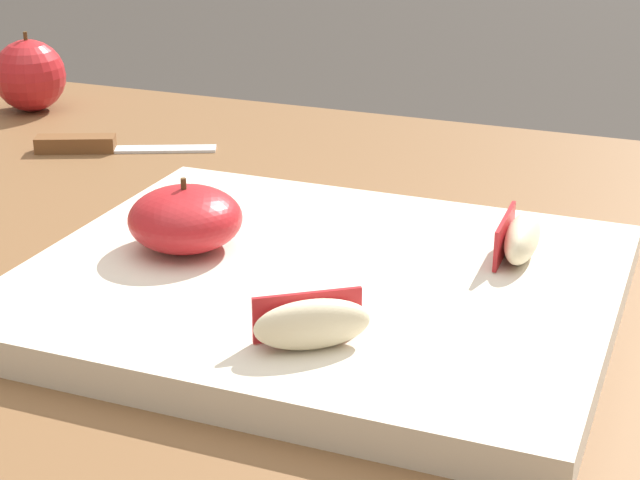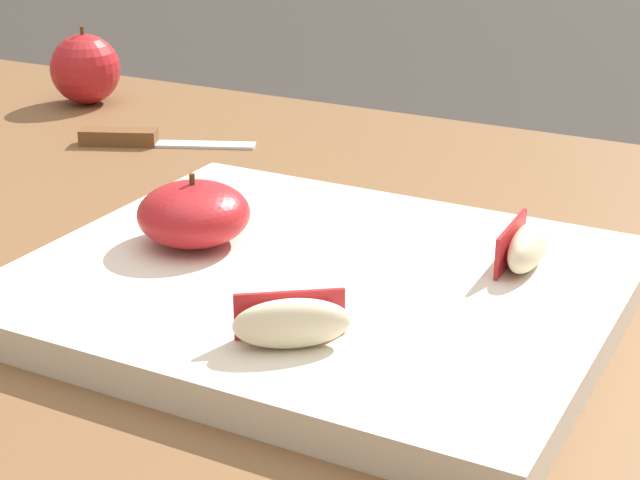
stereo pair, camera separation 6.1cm
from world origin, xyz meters
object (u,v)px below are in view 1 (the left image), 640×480
(cutting_board, at_px, (320,287))
(apple_wedge_front, at_px, (521,238))
(apple_wedge_back, at_px, (312,323))
(apple_half_skin_up, at_px, (185,219))
(paring_knife, at_px, (91,145))
(whole_apple_crimson, at_px, (30,75))

(cutting_board, xyz_separation_m, apple_wedge_front, (0.11, 0.06, 0.02))
(apple_wedge_back, bearing_deg, apple_half_skin_up, 142.84)
(cutting_board, height_order, paring_knife, cutting_board)
(paring_knife, distance_m, whole_apple_crimson, 0.17)
(apple_wedge_back, height_order, apple_wedge_front, same)
(apple_wedge_front, relative_size, whole_apple_crimson, 0.78)
(apple_wedge_front, xyz_separation_m, whole_apple_crimson, (-0.55, 0.25, 0.00))
(apple_wedge_back, relative_size, paring_knife, 0.40)
(cutting_board, bearing_deg, apple_wedge_back, -70.84)
(paring_knife, bearing_deg, apple_wedge_front, -20.09)
(cutting_board, relative_size, whole_apple_crimson, 4.37)
(apple_half_skin_up, height_order, paring_knife, apple_half_skin_up)
(apple_half_skin_up, distance_m, paring_knife, 0.30)
(paring_knife, relative_size, whole_apple_crimson, 1.92)
(cutting_board, height_order, apple_half_skin_up, apple_half_skin_up)
(cutting_board, distance_m, paring_knife, 0.37)
(cutting_board, bearing_deg, apple_half_skin_up, 178.85)
(cutting_board, xyz_separation_m, apple_wedge_back, (0.03, -0.09, 0.02))
(apple_half_skin_up, xyz_separation_m, apple_wedge_back, (0.12, -0.09, -0.01))
(apple_half_skin_up, relative_size, apple_wedge_front, 1.17)
(whole_apple_crimson, bearing_deg, apple_half_skin_up, -41.89)
(whole_apple_crimson, bearing_deg, apple_wedge_front, -24.46)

